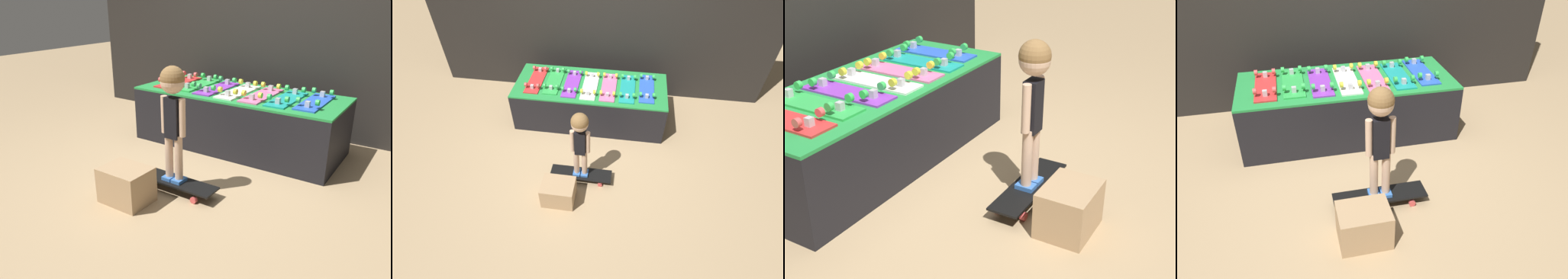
{
  "view_description": "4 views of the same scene",
  "coord_description": "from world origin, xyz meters",
  "views": [
    {
      "loc": [
        1.71,
        -2.71,
        1.48
      ],
      "look_at": [
        0.01,
        -0.18,
        0.32
      ],
      "focal_mm": 35.0,
      "sensor_mm": 36.0,
      "label": 1
    },
    {
      "loc": [
        0.47,
        -2.82,
        2.94
      ],
      "look_at": [
        0.09,
        -0.23,
        0.37
      ],
      "focal_mm": 28.0,
      "sensor_mm": 36.0,
      "label": 2
    },
    {
      "loc": [
        -2.61,
        -1.75,
        1.79
      ],
      "look_at": [
        0.07,
        -0.17,
        0.3
      ],
      "focal_mm": 50.0,
      "sensor_mm": 36.0,
      "label": 3
    },
    {
      "loc": [
        -0.52,
        -2.74,
        2.06
      ],
      "look_at": [
        0.09,
        -0.11,
        0.33
      ],
      "focal_mm": 35.0,
      "sensor_mm": 36.0,
      "label": 4
    }
  ],
  "objects": [
    {
      "name": "skateboard_red_on_rack",
      "position": [
        -0.76,
        0.62,
        0.59
      ],
      "size": [
        0.2,
        0.64,
        0.09
      ],
      "color": "red",
      "rests_on": "display_rack"
    },
    {
      "name": "skateboard_white_on_rack",
      "position": [
        0.0,
        0.59,
        0.59
      ],
      "size": [
        0.2,
        0.64,
        0.09
      ],
      "color": "white",
      "rests_on": "display_rack"
    },
    {
      "name": "ground_plane",
      "position": [
        0.0,
        0.0,
        0.0
      ],
      "size": [
        16.0,
        16.0,
        0.0
      ],
      "primitive_type": "plane",
      "color": "tan"
    },
    {
      "name": "skateboard_blue_on_rack",
      "position": [
        0.76,
        0.63,
        0.59
      ],
      "size": [
        0.2,
        0.64,
        0.09
      ],
      "color": "blue",
      "rests_on": "display_rack"
    },
    {
      "name": "skateboard_on_floor",
      "position": [
        0.05,
        -0.54,
        0.07
      ],
      "size": [
        0.73,
        0.2,
        0.09
      ],
      "color": "black",
      "rests_on": "ground_plane"
    },
    {
      "name": "display_rack",
      "position": [
        0.0,
        0.62,
        0.28
      ],
      "size": [
        2.06,
        0.84,
        0.57
      ],
      "color": "black",
      "rests_on": "ground_plane"
    },
    {
      "name": "storage_box",
      "position": [
        -0.15,
        -0.88,
        0.14
      ],
      "size": [
        0.36,
        0.28,
        0.28
      ],
      "color": "tan",
      "rests_on": "ground_plane"
    },
    {
      "name": "back_wall",
      "position": [
        0.0,
        1.38,
        1.38
      ],
      "size": [
        5.03,
        0.1,
        2.76
      ],
      "color": "black",
      "rests_on": "ground_plane"
    },
    {
      "name": "child",
      "position": [
        0.05,
        -0.54,
        0.73
      ],
      "size": [
        0.22,
        0.19,
        0.92
      ],
      "rotation": [
        0.0,
        0.0,
        -0.01
      ],
      "color": "#3870C6",
      "rests_on": "skateboard_on_floor"
    },
    {
      "name": "skateboard_pink_on_rack",
      "position": [
        0.25,
        0.59,
        0.59
      ],
      "size": [
        0.2,
        0.64,
        0.09
      ],
      "color": "pink",
      "rests_on": "display_rack"
    },
    {
      "name": "skateboard_green_on_rack",
      "position": [
        -0.5,
        0.64,
        0.59
      ],
      "size": [
        0.2,
        0.64,
        0.09
      ],
      "color": "green",
      "rests_on": "display_rack"
    },
    {
      "name": "skateboard_purple_on_rack",
      "position": [
        -0.25,
        0.61,
        0.59
      ],
      "size": [
        0.2,
        0.64,
        0.09
      ],
      "color": "purple",
      "rests_on": "display_rack"
    },
    {
      "name": "skateboard_teal_on_rack",
      "position": [
        0.5,
        0.59,
        0.59
      ],
      "size": [
        0.2,
        0.64,
        0.09
      ],
      "color": "teal",
      "rests_on": "display_rack"
    }
  ]
}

